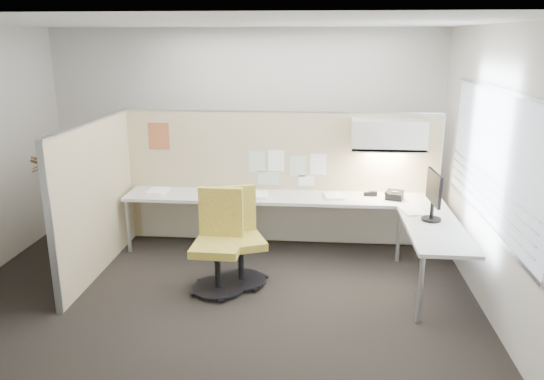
# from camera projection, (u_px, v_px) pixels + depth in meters

# --- Properties ---
(floor) EXTENTS (5.50, 4.50, 0.01)m
(floor) POSITION_uv_depth(u_px,v_px,m) (219.00, 292.00, 5.77)
(floor) COLOR black
(floor) RESTS_ON ground
(ceiling) EXTENTS (5.50, 4.50, 0.01)m
(ceiling) POSITION_uv_depth(u_px,v_px,m) (210.00, 22.00, 4.99)
(ceiling) COLOR white
(ceiling) RESTS_ON wall_back
(wall_back) EXTENTS (5.50, 0.02, 2.80)m
(wall_back) POSITION_uv_depth(u_px,v_px,m) (245.00, 130.00, 7.53)
(wall_back) COLOR beige
(wall_back) RESTS_ON ground
(wall_front) EXTENTS (5.50, 0.02, 2.80)m
(wall_front) POSITION_uv_depth(u_px,v_px,m) (144.00, 254.00, 3.22)
(wall_front) COLOR beige
(wall_front) RESTS_ON ground
(wall_right) EXTENTS (0.02, 4.50, 2.80)m
(wall_right) POSITION_uv_depth(u_px,v_px,m) (494.00, 173.00, 5.14)
(wall_right) COLOR beige
(wall_right) RESTS_ON ground
(window_pane) EXTENTS (0.01, 2.80, 1.30)m
(window_pane) POSITION_uv_depth(u_px,v_px,m) (493.00, 158.00, 5.10)
(window_pane) COLOR #ACB7C8
(window_pane) RESTS_ON wall_right
(partition_back) EXTENTS (4.10, 0.06, 1.75)m
(partition_back) POSITION_uv_depth(u_px,v_px,m) (280.00, 178.00, 7.01)
(partition_back) COLOR beige
(partition_back) RESTS_ON floor
(partition_left) EXTENTS (0.06, 2.20, 1.75)m
(partition_left) POSITION_uv_depth(u_px,v_px,m) (97.00, 198.00, 6.13)
(partition_left) COLOR beige
(partition_left) RESTS_ON floor
(desk) EXTENTS (4.00, 2.07, 0.73)m
(desk) POSITION_uv_depth(u_px,v_px,m) (308.00, 210.00, 6.60)
(desk) COLOR beige
(desk) RESTS_ON floor
(overhead_bin) EXTENTS (0.90, 0.36, 0.38)m
(overhead_bin) POSITION_uv_depth(u_px,v_px,m) (388.00, 135.00, 6.51)
(overhead_bin) COLOR beige
(overhead_bin) RESTS_ON partition_back
(task_light_strip) EXTENTS (0.60, 0.06, 0.02)m
(task_light_strip) POSITION_uv_depth(u_px,v_px,m) (387.00, 152.00, 6.57)
(task_light_strip) COLOR #FFEABF
(task_light_strip) RESTS_ON overhead_bin
(pinned_papers) EXTENTS (1.01, 0.00, 0.47)m
(pinned_papers) POSITION_uv_depth(u_px,v_px,m) (286.00, 167.00, 6.92)
(pinned_papers) COLOR #8CBF8C
(pinned_papers) RESTS_ON partition_back
(poster) EXTENTS (0.28, 0.00, 0.35)m
(poster) POSITION_uv_depth(u_px,v_px,m) (159.00, 136.00, 6.96)
(poster) COLOR orange
(poster) RESTS_ON partition_back
(chair_left) EXTENTS (0.64, 0.66, 1.06)m
(chair_left) POSITION_uv_depth(u_px,v_px,m) (239.00, 239.00, 5.92)
(chair_left) COLOR black
(chair_left) RESTS_ON floor
(chair_right) EXTENTS (0.57, 0.57, 1.09)m
(chair_right) POSITION_uv_depth(u_px,v_px,m) (219.00, 245.00, 5.73)
(chair_right) COLOR black
(chair_right) RESTS_ON floor
(monitor) EXTENTS (0.22, 0.52, 0.54)m
(monitor) POSITION_uv_depth(u_px,v_px,m) (433.00, 193.00, 5.74)
(monitor) COLOR black
(monitor) RESTS_ON desk
(phone) EXTENTS (0.26, 0.25, 0.12)m
(phone) POSITION_uv_depth(u_px,v_px,m) (394.00, 195.00, 6.58)
(phone) COLOR black
(phone) RESTS_ON desk
(stapler) EXTENTS (0.14, 0.04, 0.05)m
(stapler) POSITION_uv_depth(u_px,v_px,m) (369.00, 194.00, 6.71)
(stapler) COLOR black
(stapler) RESTS_ON desk
(tape_dispenser) EXTENTS (0.10, 0.06, 0.06)m
(tape_dispenser) POSITION_uv_depth(u_px,v_px,m) (373.00, 194.00, 6.71)
(tape_dispenser) COLOR black
(tape_dispenser) RESTS_ON desk
(coat_hook) EXTENTS (0.18, 0.48, 1.42)m
(coat_hook) POSITION_uv_depth(u_px,v_px,m) (45.00, 173.00, 5.12)
(coat_hook) COLOR silver
(coat_hook) RESTS_ON partition_left
(paper_stack_0) EXTENTS (0.26, 0.32, 0.04)m
(paper_stack_0) POSITION_uv_depth(u_px,v_px,m) (158.00, 191.00, 6.87)
(paper_stack_0) COLOR white
(paper_stack_0) RESTS_ON desk
(paper_stack_1) EXTENTS (0.25, 0.31, 0.02)m
(paper_stack_1) POSITION_uv_depth(u_px,v_px,m) (221.00, 194.00, 6.77)
(paper_stack_1) COLOR white
(paper_stack_1) RESTS_ON desk
(paper_stack_2) EXTENTS (0.24, 0.31, 0.04)m
(paper_stack_2) POSITION_uv_depth(u_px,v_px,m) (258.00, 195.00, 6.67)
(paper_stack_2) COLOR white
(paper_stack_2) RESTS_ON desk
(paper_stack_3) EXTENTS (0.26, 0.33, 0.03)m
(paper_stack_3) POSITION_uv_depth(u_px,v_px,m) (334.00, 196.00, 6.67)
(paper_stack_3) COLOR white
(paper_stack_3) RESTS_ON desk
(paper_stack_4) EXTENTS (0.29, 0.34, 0.02)m
(paper_stack_4) POSITION_uv_depth(u_px,v_px,m) (412.00, 211.00, 6.10)
(paper_stack_4) COLOR white
(paper_stack_4) RESTS_ON desk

